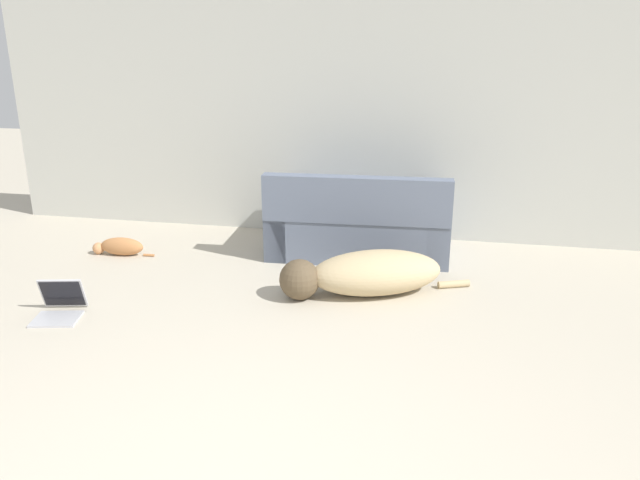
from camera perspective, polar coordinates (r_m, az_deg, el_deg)
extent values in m
cube|color=beige|center=(6.19, 3.38, 11.33)|extent=(7.38, 0.06, 2.41)
cube|color=slate|center=(5.86, 3.60, 0.82)|extent=(1.68, 0.95, 0.40)
cube|color=slate|center=(5.39, 3.33, 3.68)|extent=(1.64, 0.22, 0.41)
cube|color=slate|center=(5.83, 10.66, 1.15)|extent=(0.24, 0.89, 0.54)
cube|color=slate|center=(5.94, -3.31, 1.78)|extent=(0.24, 0.89, 0.54)
ellipsoid|color=tan|center=(4.94, 5.16, -2.98)|extent=(1.15, 0.83, 0.35)
sphere|color=brown|center=(4.83, -1.88, -3.63)|extent=(0.41, 0.41, 0.32)
cylinder|color=tan|center=(5.19, 12.12, -3.96)|extent=(0.26, 0.15, 0.06)
ellipsoid|color=#BC7A47|center=(6.07, -17.65, -0.56)|extent=(0.42, 0.17, 0.17)
sphere|color=tan|center=(6.18, -19.58, -0.71)|extent=(0.12, 0.12, 0.11)
cylinder|color=#BC7A47|center=(5.98, -15.38, -1.34)|extent=(0.10, 0.03, 0.02)
cube|color=#B7B7BC|center=(4.91, -22.96, -6.68)|extent=(0.37, 0.32, 0.02)
cube|color=#B7B7BC|center=(5.01, -22.45, -4.51)|extent=(0.33, 0.17, 0.25)
cube|color=black|center=(5.00, -22.49, -4.55)|extent=(0.30, 0.15, 0.22)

